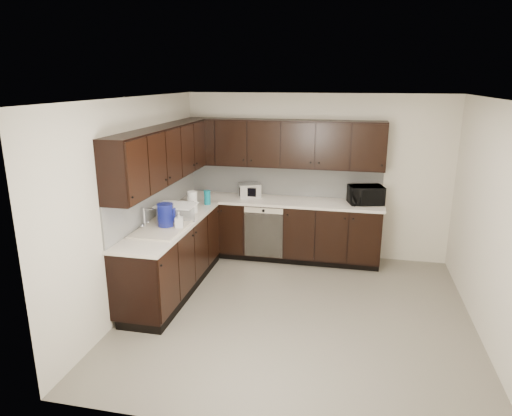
{
  "coord_description": "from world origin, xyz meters",
  "views": [
    {
      "loc": [
        0.55,
        -4.89,
        2.7
      ],
      "look_at": [
        -0.64,
        0.6,
        1.1
      ],
      "focal_mm": 32.0,
      "sensor_mm": 36.0,
      "label": 1
    }
  ],
  "objects_px": {
    "storage_bin": "(176,212)",
    "sink": "(162,234)",
    "microwave": "(366,195)",
    "blue_pitcher": "(165,216)",
    "toaster_oven": "(250,190)"
  },
  "relations": [
    {
      "from": "sink",
      "to": "storage_bin",
      "type": "xyz_separation_m",
      "value": [
        0.02,
        0.45,
        0.15
      ]
    },
    {
      "from": "toaster_oven",
      "to": "blue_pitcher",
      "type": "height_order",
      "value": "blue_pitcher"
    },
    {
      "from": "storage_bin",
      "to": "sink",
      "type": "bearing_deg",
      "value": -92.0
    },
    {
      "from": "microwave",
      "to": "storage_bin",
      "type": "distance_m",
      "value": 2.74
    },
    {
      "from": "sink",
      "to": "microwave",
      "type": "relative_size",
      "value": 1.69
    },
    {
      "from": "sink",
      "to": "storage_bin",
      "type": "distance_m",
      "value": 0.48
    },
    {
      "from": "sink",
      "to": "blue_pitcher",
      "type": "distance_m",
      "value": 0.23
    },
    {
      "from": "toaster_oven",
      "to": "blue_pitcher",
      "type": "bearing_deg",
      "value": -134.63
    },
    {
      "from": "storage_bin",
      "to": "blue_pitcher",
      "type": "xyz_separation_m",
      "value": [
        0.01,
        -0.36,
        0.06
      ]
    },
    {
      "from": "sink",
      "to": "storage_bin",
      "type": "height_order",
      "value": "sink"
    },
    {
      "from": "toaster_oven",
      "to": "storage_bin",
      "type": "bearing_deg",
      "value": -139.82
    },
    {
      "from": "toaster_oven",
      "to": "blue_pitcher",
      "type": "distance_m",
      "value": 1.82
    },
    {
      "from": "storage_bin",
      "to": "microwave",
      "type": "bearing_deg",
      "value": 28.0
    },
    {
      "from": "toaster_oven",
      "to": "blue_pitcher",
      "type": "xyz_separation_m",
      "value": [
        -0.66,
        -1.69,
        0.05
      ]
    },
    {
      "from": "microwave",
      "to": "storage_bin",
      "type": "bearing_deg",
      "value": -167.93
    }
  ]
}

